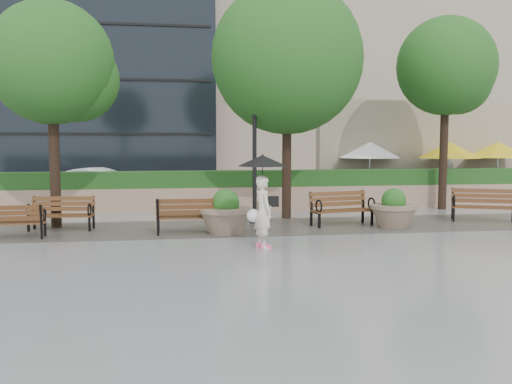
{
  "coord_description": "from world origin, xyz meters",
  "views": [
    {
      "loc": [
        -1.55,
        -12.4,
        2.42
      ],
      "look_at": [
        0.66,
        1.69,
        1.1
      ],
      "focal_mm": 40.0,
      "sensor_mm": 36.0,
      "label": 1
    }
  ],
  "objects": [
    {
      "name": "bench_3",
      "position": [
        3.3,
        2.93,
        0.28
      ],
      "size": [
        1.86,
        1.05,
        0.94
      ],
      "rotation": [
        0.0,
        0.0,
        0.21
      ],
      "color": "brown",
      "rests_on": "ground"
    },
    {
      "name": "pedestrian",
      "position": [
        0.56,
        0.05,
        1.26
      ],
      "size": [
        1.12,
        1.12,
        2.07
      ],
      "rotation": [
        0.0,
        0.0,
        1.81
      ],
      "color": "#F0E2CA",
      "rests_on": "ground"
    },
    {
      "name": "tree_2",
      "position": [
        8.08,
        6.16,
        4.78
      ],
      "size": [
        3.45,
        3.35,
        6.59
      ],
      "color": "black",
      "rests_on": "ground"
    },
    {
      "name": "asphalt_street",
      "position": [
        0.0,
        11.0,
        0.0
      ],
      "size": [
        40.0,
        7.0,
        0.0
      ],
      "primitive_type": "cube",
      "color": "black",
      "rests_on": "ground"
    },
    {
      "name": "bldg_stone",
      "position": [
        10.0,
        23.0,
        10.0
      ],
      "size": [
        18.0,
        10.0,
        20.0
      ],
      "primitive_type": "cube",
      "color": "tan",
      "rests_on": "ground"
    },
    {
      "name": "planter_left",
      "position": [
        -0.07,
        2.06,
        0.45
      ],
      "size": [
        1.38,
        1.38,
        1.15
      ],
      "color": "#7F6B56",
      "rests_on": "ground"
    },
    {
      "name": "bench_4",
      "position": [
        7.64,
        2.99,
        0.28
      ],
      "size": [
        1.9,
        1.36,
        0.96
      ],
      "rotation": [
        0.0,
        0.0,
        -0.41
      ],
      "color": "brown",
      "rests_on": "ground"
    },
    {
      "name": "ground",
      "position": [
        0.0,
        0.0,
        0.0
      ],
      "size": [
        100.0,
        100.0,
        0.0
      ],
      "primitive_type": "plane",
      "color": "gray",
      "rests_on": "ground"
    },
    {
      "name": "cobble_strip",
      "position": [
        0.0,
        3.0,
        0.01
      ],
      "size": [
        28.0,
        3.2,
        0.01
      ],
      "primitive_type": "cube",
      "color": "#383330",
      "rests_on": "ground"
    },
    {
      "name": "cafe_wall",
      "position": [
        9.5,
        10.0,
        2.0
      ],
      "size": [
        10.0,
        0.6,
        4.0
      ],
      "primitive_type": "cube",
      "color": "tan",
      "rests_on": "ground"
    },
    {
      "name": "cafe_hedge",
      "position": [
        9.0,
        7.8,
        0.45
      ],
      "size": [
        8.0,
        0.5,
        0.9
      ],
      "primitive_type": "cube",
      "color": "#204617",
      "rests_on": "ground"
    },
    {
      "name": "tree_0",
      "position": [
        -4.42,
        3.9,
        4.36
      ],
      "size": [
        3.43,
        3.33,
        6.15
      ],
      "color": "black",
      "rests_on": "ground"
    },
    {
      "name": "patio_umb_yellow_a",
      "position": [
        9.39,
        8.46,
        1.99
      ],
      "size": [
        2.5,
        2.5,
        2.3
      ],
      "color": "black",
      "rests_on": "ground"
    },
    {
      "name": "patio_umb_yellow_b",
      "position": [
        11.65,
        8.8,
        1.99
      ],
      "size": [
        2.5,
        2.5,
        2.3
      ],
      "color": "black",
      "rests_on": "ground"
    },
    {
      "name": "bench_0",
      "position": [
        -5.31,
        2.09,
        0.25
      ],
      "size": [
        1.59,
        0.65,
        0.84
      ],
      "rotation": [
        0.0,
        0.0,
        3.16
      ],
      "color": "brown",
      "rests_on": "ground"
    },
    {
      "name": "bench_2",
      "position": [
        -0.97,
        2.19,
        0.28
      ],
      "size": [
        1.74,
        0.71,
        0.92
      ],
      "rotation": [
        0.0,
        0.0,
        3.13
      ],
      "color": "brown",
      "rests_on": "ground"
    },
    {
      "name": "hedge_wall",
      "position": [
        0.0,
        7.0,
        0.66
      ],
      "size": [
        24.0,
        0.8,
        1.35
      ],
      "color": "tan",
      "rests_on": "ground"
    },
    {
      "name": "patio_umb_white",
      "position": [
        6.41,
        9.2,
        1.99
      ],
      "size": [
        2.5,
        2.5,
        2.3
      ],
      "color": "black",
      "rests_on": "ground"
    },
    {
      "name": "tree_1",
      "position": [
        2.22,
        4.7,
        4.72
      ],
      "size": [
        4.56,
        4.56,
        7.12
      ],
      "color": "black",
      "rests_on": "ground"
    },
    {
      "name": "bench_1",
      "position": [
        -4.33,
        3.24,
        0.26
      ],
      "size": [
        1.72,
        0.83,
        0.89
      ],
      "rotation": [
        0.0,
        0.0,
        -0.11
      ],
      "color": "brown",
      "rests_on": "ground"
    },
    {
      "name": "planter_right",
      "position": [
        4.61,
        2.4,
        0.42
      ],
      "size": [
        1.29,
        1.29,
        1.08
      ],
      "color": "#7F6B56",
      "rests_on": "ground"
    },
    {
      "name": "lamppost",
      "position": [
        0.95,
        3.77,
        1.81
      ],
      "size": [
        0.28,
        0.28,
        4.11
      ],
      "color": "black",
      "rests_on": "ground"
    },
    {
      "name": "car_right",
      "position": [
        -4.07,
        10.11,
        0.66
      ],
      "size": [
        4.24,
        2.36,
        1.32
      ],
      "primitive_type": "imported",
      "rotation": [
        0.0,
        0.0,
        1.32
      ],
      "color": "silver",
      "rests_on": "ground"
    }
  ]
}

